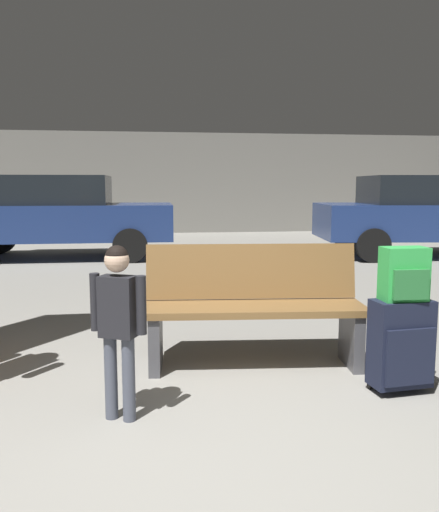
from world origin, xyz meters
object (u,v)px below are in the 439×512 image
(backpack_bright, at_px, (404,275))
(child, at_px, (118,314))
(bench, at_px, (254,306))
(suitcase, at_px, (401,344))
(parked_car_far, at_px, (57,214))
(parked_car_side, at_px, (427,214))

(backpack_bright, distance_m, child, 1.79)
(bench, relative_size, suitcase, 2.71)
(backpack_bright, relative_size, parked_car_far, 0.08)
(bench, height_order, backpack_bright, backpack_bright)
(backpack_bright, bearing_deg, bench, 141.16)
(bench, bearing_deg, parked_car_side, 51.31)
(backpack_bright, distance_m, parked_car_far, 7.69)
(parked_car_side, xyz_separation_m, parked_car_far, (-6.86, 0.72, 0.00))
(bench, distance_m, parked_car_side, 7.17)
(suitcase, bearing_deg, bench, 141.21)
(parked_car_far, bearing_deg, parked_car_side, -6.01)
(child, xyz_separation_m, parked_car_far, (-1.44, 7.15, 0.19))
(parked_car_far, bearing_deg, bench, -69.34)
(parked_car_side, bearing_deg, bench, -128.69)
(parked_car_far, bearing_deg, suitcase, -65.30)
(suitcase, xyz_separation_m, child, (-1.77, -0.16, 0.30))
(bench, xyz_separation_m, child, (-0.94, -0.83, 0.18))
(child, relative_size, parked_car_far, 0.24)
(suitcase, relative_size, child, 0.60)
(parked_car_side, distance_m, parked_car_far, 6.90)
(suitcase, bearing_deg, parked_car_far, 114.70)
(child, bearing_deg, backpack_bright, 5.21)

